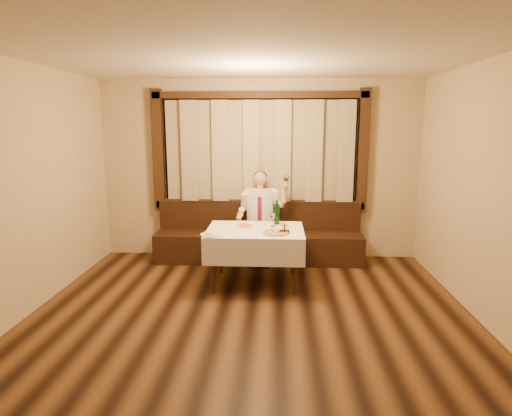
{
  "coord_description": "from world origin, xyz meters",
  "views": [
    {
      "loc": [
        0.29,
        -3.76,
        2.11
      ],
      "look_at": [
        0.0,
        1.9,
        1.0
      ],
      "focal_mm": 30.0,
      "sensor_mm": 36.0,
      "label": 1
    }
  ],
  "objects_px": {
    "pasta_red": "(245,224)",
    "seated_man": "(260,210)",
    "dining_table": "(255,237)",
    "banquette": "(259,241)",
    "green_bottle": "(277,214)",
    "pasta_cream": "(211,232)",
    "pizza": "(276,233)",
    "cruet_caddy": "(285,230)"
  },
  "relations": [
    {
      "from": "dining_table",
      "to": "pizza",
      "type": "distance_m",
      "value": 0.38
    },
    {
      "from": "dining_table",
      "to": "green_bottle",
      "type": "relative_size",
      "value": 3.6
    },
    {
      "from": "pasta_red",
      "to": "dining_table",
      "type": "bearing_deg",
      "value": -38.63
    },
    {
      "from": "banquette",
      "to": "pizza",
      "type": "xyz_separation_m",
      "value": [
        0.27,
        -1.26,
        0.46
      ]
    },
    {
      "from": "dining_table",
      "to": "pizza",
      "type": "relative_size",
      "value": 3.84
    },
    {
      "from": "seated_man",
      "to": "banquette",
      "type": "bearing_deg",
      "value": 107.42
    },
    {
      "from": "pasta_cream",
      "to": "pasta_red",
      "type": "bearing_deg",
      "value": 50.32
    },
    {
      "from": "pizza",
      "to": "cruet_caddy",
      "type": "height_order",
      "value": "cruet_caddy"
    },
    {
      "from": "banquette",
      "to": "pizza",
      "type": "bearing_deg",
      "value": -77.97
    },
    {
      "from": "banquette",
      "to": "cruet_caddy",
      "type": "distance_m",
      "value": 1.37
    },
    {
      "from": "banquette",
      "to": "pasta_cream",
      "type": "xyz_separation_m",
      "value": [
        -0.53,
        -1.37,
        0.48
      ]
    },
    {
      "from": "seated_man",
      "to": "dining_table",
      "type": "bearing_deg",
      "value": -91.72
    },
    {
      "from": "pasta_red",
      "to": "green_bottle",
      "type": "relative_size",
      "value": 0.73
    },
    {
      "from": "banquette",
      "to": "pizza",
      "type": "distance_m",
      "value": 1.37
    },
    {
      "from": "pasta_cream",
      "to": "green_bottle",
      "type": "bearing_deg",
      "value": 38.15
    },
    {
      "from": "dining_table",
      "to": "seated_man",
      "type": "height_order",
      "value": "seated_man"
    },
    {
      "from": "pasta_red",
      "to": "seated_man",
      "type": "relative_size",
      "value": 0.18
    },
    {
      "from": "dining_table",
      "to": "seated_man",
      "type": "xyz_separation_m",
      "value": [
        0.03,
        0.93,
        0.17
      ]
    },
    {
      "from": "pasta_cream",
      "to": "seated_man",
      "type": "distance_m",
      "value": 1.4
    },
    {
      "from": "cruet_caddy",
      "to": "seated_man",
      "type": "xyz_separation_m",
      "value": [
        -0.35,
        1.13,
        0.02
      ]
    },
    {
      "from": "dining_table",
      "to": "pasta_cream",
      "type": "height_order",
      "value": "pasta_cream"
    },
    {
      "from": "banquette",
      "to": "green_bottle",
      "type": "xyz_separation_m",
      "value": [
        0.28,
        -0.73,
        0.6
      ]
    },
    {
      "from": "pasta_red",
      "to": "pasta_cream",
      "type": "relative_size",
      "value": 0.96
    },
    {
      "from": "pasta_red",
      "to": "cruet_caddy",
      "type": "xyz_separation_m",
      "value": [
        0.53,
        -0.31,
        0.01
      ]
    },
    {
      "from": "cruet_caddy",
      "to": "pizza",
      "type": "bearing_deg",
      "value": -153.57
    },
    {
      "from": "green_bottle",
      "to": "seated_man",
      "type": "bearing_deg",
      "value": 111.53
    },
    {
      "from": "green_bottle",
      "to": "seated_man",
      "type": "distance_m",
      "value": 0.7
    },
    {
      "from": "pasta_red",
      "to": "pizza",
      "type": "bearing_deg",
      "value": -40.42
    },
    {
      "from": "banquette",
      "to": "pasta_red",
      "type": "bearing_deg",
      "value": -99.14
    },
    {
      "from": "dining_table",
      "to": "seated_man",
      "type": "distance_m",
      "value": 0.95
    },
    {
      "from": "banquette",
      "to": "seated_man",
      "type": "distance_m",
      "value": 0.52
    },
    {
      "from": "pizza",
      "to": "seated_man",
      "type": "height_order",
      "value": "seated_man"
    },
    {
      "from": "dining_table",
      "to": "pasta_red",
      "type": "bearing_deg",
      "value": 141.37
    },
    {
      "from": "pizza",
      "to": "green_bottle",
      "type": "xyz_separation_m",
      "value": [
        0.01,
        0.53,
        0.14
      ]
    },
    {
      "from": "dining_table",
      "to": "pasta_red",
      "type": "distance_m",
      "value": 0.23
    },
    {
      "from": "pasta_cream",
      "to": "cruet_caddy",
      "type": "distance_m",
      "value": 0.92
    },
    {
      "from": "dining_table",
      "to": "pizza",
      "type": "height_order",
      "value": "pizza"
    },
    {
      "from": "banquette",
      "to": "green_bottle",
      "type": "bearing_deg",
      "value": -68.96
    },
    {
      "from": "banquette",
      "to": "dining_table",
      "type": "distance_m",
      "value": 1.08
    },
    {
      "from": "pasta_cream",
      "to": "cruet_caddy",
      "type": "bearing_deg",
      "value": 9.3
    },
    {
      "from": "pasta_red",
      "to": "pasta_cream",
      "type": "distance_m",
      "value": 0.6
    },
    {
      "from": "pizza",
      "to": "pasta_cream",
      "type": "bearing_deg",
      "value": -172.14
    }
  ]
}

